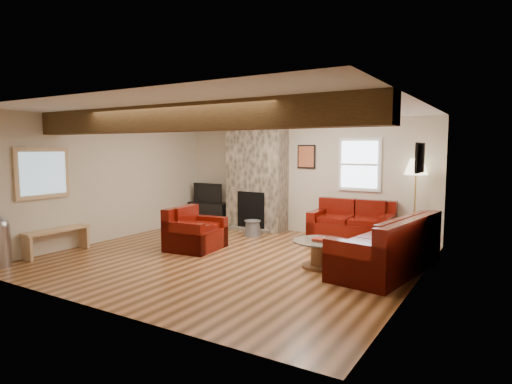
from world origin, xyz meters
TOP-DOWN VIEW (x-y plane):
  - room at (0.00, 0.00)m, footprint 8.00×8.00m
  - oak_beam at (0.00, -1.25)m, footprint 6.00×0.36m
  - chimney_breast at (-1.00, 2.49)m, footprint 1.40×0.67m
  - back_window at (1.35, 2.71)m, footprint 0.90×0.08m
  - hatch_window at (-2.96, -1.50)m, footprint 0.08×1.00m
  - ceiling_dome at (0.90, 0.90)m, footprint 0.40×0.40m
  - artwork_back at (0.15, 2.71)m, footprint 0.42×0.06m
  - artwork_right at (2.96, 0.30)m, footprint 0.06×0.55m
  - sofa_three at (2.48, 0.59)m, footprint 1.25×2.33m
  - loveseat at (1.37, 2.23)m, footprint 1.63×0.98m
  - armchair_red at (-0.94, 0.19)m, footprint 0.94×1.05m
  - coffee_table at (1.54, 0.26)m, footprint 0.89×0.89m
  - tv_cabinet at (-2.40, 2.53)m, footprint 1.07×0.43m
  - television at (-2.40, 2.53)m, footprint 0.84×0.11m
  - floor_lamp at (2.50, 2.55)m, footprint 0.43×0.43m
  - pine_bench at (-2.83, -1.37)m, footprint 0.28×1.20m
  - coal_bucket at (-0.67, 1.78)m, footprint 0.37×0.37m

SIDE VIEW (x-z plane):
  - coal_bucket at x=-0.67m, z-range 0.00..0.35m
  - coffee_table at x=1.54m, z-range -0.01..0.45m
  - pine_bench at x=-2.83m, z-range 0.00..0.45m
  - tv_cabinet at x=-2.40m, z-range 0.00..0.54m
  - armchair_red at x=-0.94m, z-range 0.00..0.78m
  - loveseat at x=1.37m, z-range 0.00..0.84m
  - sofa_three at x=2.48m, z-range 0.00..0.86m
  - television at x=-2.40m, z-range 0.54..1.02m
  - chimney_breast at x=-1.00m, z-range -0.03..2.47m
  - room at x=0.00m, z-range -2.75..5.25m
  - floor_lamp at x=2.50m, z-range 0.60..2.29m
  - hatch_window at x=-2.96m, z-range 1.00..1.90m
  - back_window at x=1.35m, z-range 1.00..2.10m
  - artwork_back at x=0.15m, z-range 1.44..1.96m
  - artwork_right at x=2.96m, z-range 1.54..1.96m
  - oak_beam at x=0.00m, z-range 2.12..2.50m
  - ceiling_dome at x=0.90m, z-range 2.35..2.53m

